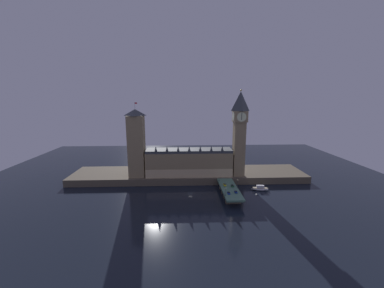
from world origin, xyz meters
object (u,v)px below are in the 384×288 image
at_px(clock_tower, 239,131).
at_px(boat_downstream, 260,188).
at_px(street_lamp_near, 225,191).
at_px(street_lamp_mid, 238,183).
at_px(car_northbound_lead, 225,185).
at_px(pedestrian_far_rail, 219,180).
at_px(victoria_tower, 136,143).
at_px(car_northbound_trail, 229,193).
at_px(car_southbound_lead, 236,192).
at_px(pedestrian_near_rail, 225,194).
at_px(car_southbound_trail, 232,186).

xyz_separation_m(clock_tower, boat_downstream, (14.15, -21.75, -45.70)).
xyz_separation_m(street_lamp_near, street_lamp_mid, (12.42, 14.72, 0.69)).
relative_size(car_northbound_lead, pedestrian_far_rail, 2.88).
xyz_separation_m(victoria_tower, car_northbound_trail, (75.22, -44.47, -29.87)).
distance_m(car_northbound_trail, car_southbound_lead, 6.13).
distance_m(clock_tower, car_southbound_lead, 58.28).
height_order(pedestrian_far_rail, street_lamp_mid, street_lamp_mid).
distance_m(car_northbound_trail, pedestrian_near_rail, 3.25).
distance_m(car_southbound_lead, street_lamp_near, 11.21).
relative_size(pedestrian_far_rail, boat_downstream, 0.12).
bearing_deg(street_lamp_mid, car_southbound_lead, -110.10).
relative_size(car_northbound_trail, boat_downstream, 0.30).
bearing_deg(car_northbound_trail, street_lamp_near, -131.57).
height_order(clock_tower, pedestrian_near_rail, clock_tower).
bearing_deg(pedestrian_far_rail, car_northbound_lead, -73.62).
bearing_deg(car_northbound_trail, street_lamp_mid, 50.33).
distance_m(pedestrian_near_rail, street_lamp_near, 3.79).
distance_m(pedestrian_near_rail, street_lamp_mid, 17.68).
distance_m(clock_tower, car_southbound_trail, 50.52).
bearing_deg(pedestrian_far_rail, clock_tower, 38.33).
distance_m(car_northbound_trail, boat_downstream, 37.57).
relative_size(car_southbound_trail, pedestrian_far_rail, 2.34).
bearing_deg(street_lamp_mid, car_northbound_trail, -129.67).
relative_size(car_northbound_lead, pedestrian_near_rail, 3.04).
height_order(car_southbound_lead, street_lamp_near, street_lamp_near).
height_order(car_northbound_trail, car_southbound_lead, car_southbound_lead).
distance_m(car_northbound_lead, car_southbound_trail, 6.46).
bearing_deg(boat_downstream, car_northbound_trail, -146.23).
bearing_deg(car_northbound_trail, boat_downstream, 33.77).
bearing_deg(street_lamp_near, clock_tower, 66.49).
xyz_separation_m(pedestrian_near_rail, street_lamp_near, (-0.40, -2.29, 2.99)).
bearing_deg(car_southbound_trail, pedestrian_near_rail, -119.21).
bearing_deg(clock_tower, street_lamp_mid, -103.69).
relative_size(pedestrian_near_rail, boat_downstream, 0.11).
xyz_separation_m(car_northbound_lead, street_lamp_mid, (9.12, -5.99, 3.86)).
bearing_deg(boat_downstream, car_northbound_lead, -173.18).
bearing_deg(clock_tower, boat_downstream, -56.95).
bearing_deg(boat_downstream, street_lamp_mid, -156.06).
relative_size(clock_tower, car_southbound_lead, 19.84).
distance_m(car_northbound_lead, pedestrian_far_rail, 10.31).
height_order(pedestrian_near_rail, street_lamp_near, street_lamp_near).
xyz_separation_m(pedestrian_near_rail, pedestrian_far_rail, (0.00, 28.31, 0.05)).
relative_size(clock_tower, pedestrian_near_rail, 49.41).
bearing_deg(pedestrian_near_rail, car_northbound_lead, 81.03).
bearing_deg(victoria_tower, boat_downstream, -12.64).
relative_size(victoria_tower, pedestrian_far_rail, 40.38).
height_order(car_northbound_lead, boat_downstream, car_northbound_lead).
distance_m(car_southbound_lead, street_lamp_mid, 10.37).
distance_m(car_northbound_trail, street_lamp_mid, 14.80).
distance_m(car_southbound_trail, pedestrian_near_rail, 17.87).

